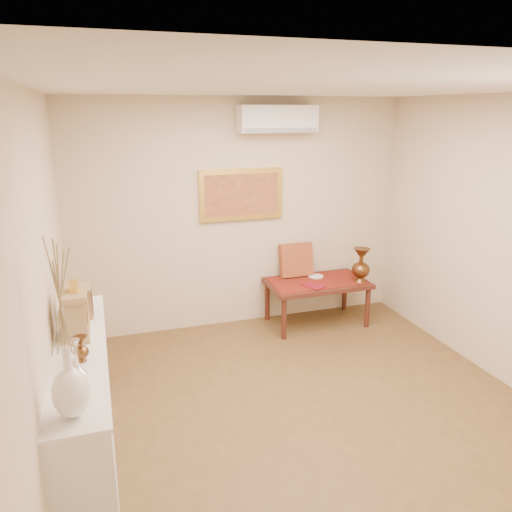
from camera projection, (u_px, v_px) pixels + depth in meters
name	position (u px, v px, depth m)	size (l,w,h in m)	color
floor	(317.00, 422.00, 4.24)	(4.50, 4.50, 0.00)	brown
ceiling	(330.00, 87.00, 3.47)	(4.50, 4.50, 0.00)	white
wall_back	(241.00, 215.00, 5.91)	(4.00, 0.02, 2.70)	beige
wall_left	(44.00, 301.00, 3.26)	(0.02, 4.50, 2.70)	beige
white_vase	(63.00, 328.00, 2.51)	(0.19, 0.19, 1.02)	white
candlestick	(76.00, 356.00, 3.06)	(0.11, 0.11, 0.23)	silver
brass_urn_small	(80.00, 345.00, 3.21)	(0.10, 0.10, 0.22)	brown
table_cloth	(317.00, 281.00, 6.05)	(1.14, 0.59, 0.01)	maroon
brass_urn_tall	(361.00, 261.00, 5.96)	(0.22, 0.22, 0.50)	brown
plate	(316.00, 276.00, 6.18)	(0.19, 0.19, 0.01)	white
menu	(314.00, 286.00, 5.85)	(0.18, 0.25, 0.01)	maroon
cushion	(296.00, 260.00, 6.17)	(0.41, 0.10, 0.41)	maroon
display_ledge	(85.00, 410.00, 3.56)	(0.37, 2.02, 0.98)	white
mantel_clock	(77.00, 312.00, 3.57)	(0.17, 0.36, 0.41)	#A07F52
wooden_chest	(82.00, 302.00, 3.91)	(0.16, 0.21, 0.24)	#A07F52
low_table	(317.00, 286.00, 6.07)	(1.20, 0.70, 0.55)	#4A1F16
painting	(241.00, 194.00, 5.81)	(1.00, 0.06, 0.60)	gold
ac_unit	(278.00, 119.00, 5.60)	(0.90, 0.25, 0.30)	white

